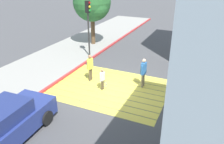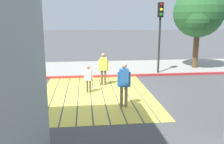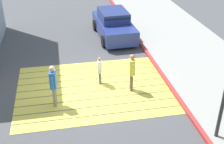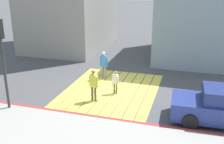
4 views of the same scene
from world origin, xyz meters
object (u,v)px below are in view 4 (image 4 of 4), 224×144
(traffic_light_corner, at_px, (1,47))
(car_parked_near_curb, at_px, (224,107))
(pedestrian_adult_lead, at_px, (94,83))
(pedestrian_child_with_racket, at_px, (115,81))
(pedestrian_adult_trailing, at_px, (104,63))

(traffic_light_corner, bearing_deg, car_parked_near_curb, -80.57)
(car_parked_near_curb, height_order, pedestrian_adult_lead, pedestrian_adult_lead)
(car_parked_near_curb, bearing_deg, pedestrian_child_with_racket, 72.57)
(car_parked_near_curb, bearing_deg, traffic_light_corner, 99.43)
(pedestrian_adult_lead, height_order, pedestrian_adult_trailing, pedestrian_adult_trailing)
(car_parked_near_curb, xyz_separation_m, pedestrian_child_with_racket, (1.65, 5.25, -0.02))
(traffic_light_corner, xyz_separation_m, pedestrian_adult_trailing, (5.19, -2.96, -2.03))
(traffic_light_corner, height_order, pedestrian_child_with_racket, traffic_light_corner)
(traffic_light_corner, height_order, pedestrian_adult_lead, traffic_light_corner)
(car_parked_near_curb, xyz_separation_m, traffic_light_corner, (-1.58, 9.51, 2.30))
(car_parked_near_curb, relative_size, pedestrian_adult_lead, 2.64)
(pedestrian_adult_lead, distance_m, pedestrian_child_with_racket, 1.46)
(car_parked_near_curb, relative_size, traffic_light_corner, 1.03)
(traffic_light_corner, distance_m, pedestrian_adult_lead, 4.53)
(car_parked_near_curb, distance_m, pedestrian_adult_lead, 6.05)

